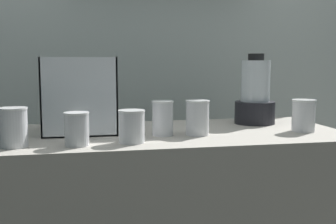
{
  "coord_description": "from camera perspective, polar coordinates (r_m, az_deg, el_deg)",
  "views": [
    {
      "loc": [
        -0.34,
        -1.64,
        1.18
      ],
      "look_at": [
        0.0,
        0.0,
        0.98
      ],
      "focal_mm": 45.52,
      "sensor_mm": 36.0,
      "label": 1
    }
  ],
  "objects": [
    {
      "name": "juice_cup_carrot_far_right",
      "position": [
        1.62,
        3.97,
        -1.04
      ],
      "size": [
        0.09,
        0.09,
        0.13
      ],
      "color": "white",
      "rests_on": "counter"
    },
    {
      "name": "juice_cup_mango_middle",
      "position": [
        1.47,
        -4.88,
        -2.24
      ],
      "size": [
        0.09,
        0.09,
        0.11
      ],
      "color": "white",
      "rests_on": "counter"
    },
    {
      "name": "back_wall_unit",
      "position": [
        2.43,
        -3.67,
        8.91
      ],
      "size": [
        2.6,
        0.24,
        2.5
      ],
      "color": "silver",
      "rests_on": "ground_plane"
    },
    {
      "name": "juice_cup_beet_right",
      "position": [
        1.61,
        -0.73,
        -1.06
      ],
      "size": [
        0.08,
        0.08,
        0.13
      ],
      "color": "white",
      "rests_on": "counter"
    },
    {
      "name": "juice_cup_carrot_rightmost",
      "position": [
        1.79,
        17.68,
        -0.6
      ],
      "size": [
        0.09,
        0.09,
        0.13
      ],
      "color": "white",
      "rests_on": "counter"
    },
    {
      "name": "juice_cup_carrot_far_left",
      "position": [
        1.49,
        -19.98,
        -2.18
      ],
      "size": [
        0.09,
        0.09,
        0.13
      ],
      "color": "white",
      "rests_on": "counter"
    },
    {
      "name": "juice_cup_beet_left",
      "position": [
        1.45,
        -12.11,
        -2.49
      ],
      "size": [
        0.08,
        0.08,
        0.11
      ],
      "color": "white",
      "rests_on": "counter"
    },
    {
      "name": "blender_pitcher",
      "position": [
        1.95,
        11.58,
        2.06
      ],
      "size": [
        0.18,
        0.18,
        0.31
      ],
      "color": "black",
      "rests_on": "counter"
    },
    {
      "name": "carrot_display_bin",
      "position": [
        1.72,
        -11.82,
        0.45
      ],
      "size": [
        0.28,
        0.26,
        0.3
      ],
      "color": "white",
      "rests_on": "counter"
    }
  ]
}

